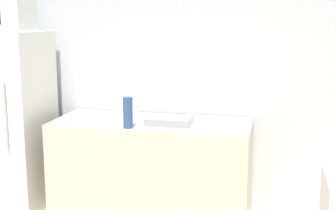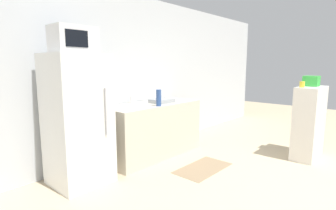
{
  "view_description": "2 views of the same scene",
  "coord_description": "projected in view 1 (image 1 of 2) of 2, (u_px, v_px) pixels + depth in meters",
  "views": [
    {
      "loc": [
        0.89,
        -1.01,
        1.75
      ],
      "look_at": [
        0.24,
        1.78,
        1.2
      ],
      "focal_mm": 50.0,
      "sensor_mm": 36.0,
      "label": 1
    },
    {
      "loc": [
        -3.06,
        -0.24,
        1.48
      ],
      "look_at": [
        -0.27,
        2.26,
        0.9
      ],
      "focal_mm": 28.0,
      "sensor_mm": 36.0,
      "label": 2
    }
  ],
  "objects": [
    {
      "name": "counter",
      "position": [
        152.0,
        169.0,
        4.07
      ],
      "size": [
        1.68,
        0.7,
        0.86
      ],
      "primitive_type": "cube",
      "color": "beige",
      "rests_on": "ground_plane"
    },
    {
      "name": "refrigerator",
      "position": [
        9.0,
        121.0,
        4.24
      ],
      "size": [
        0.66,
        0.67,
        1.61
      ],
      "color": "white",
      "rests_on": "ground_plane"
    },
    {
      "name": "microwave",
      "position": [
        2.0,
        13.0,
        4.06
      ],
      "size": [
        0.49,
        0.34,
        0.32
      ],
      "color": "white",
      "rests_on": "refrigerator"
    },
    {
      "name": "sink_basin",
      "position": [
        170.0,
        120.0,
        3.88
      ],
      "size": [
        0.37,
        0.28,
        0.06
      ],
      "primitive_type": "cube",
      "color": "#9EA3A8",
      "rests_on": "counter"
    },
    {
      "name": "bottle_short",
      "position": [
        135.0,
        108.0,
        4.24
      ],
      "size": [
        0.07,
        0.07,
        0.13
      ],
      "primitive_type": "cylinder",
      "color": "silver",
      "rests_on": "counter"
    },
    {
      "name": "wall_back",
      "position": [
        176.0,
        65.0,
        4.25
      ],
      "size": [
        8.0,
        0.06,
        2.6
      ],
      "primitive_type": "cube",
      "color": "silver",
      "rests_on": "ground_plane"
    },
    {
      "name": "bottle_tall",
      "position": [
        128.0,
        113.0,
        3.73
      ],
      "size": [
        0.08,
        0.08,
        0.25
      ],
      "primitive_type": "cylinder",
      "color": "#2D4C8C",
      "rests_on": "counter"
    }
  ]
}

